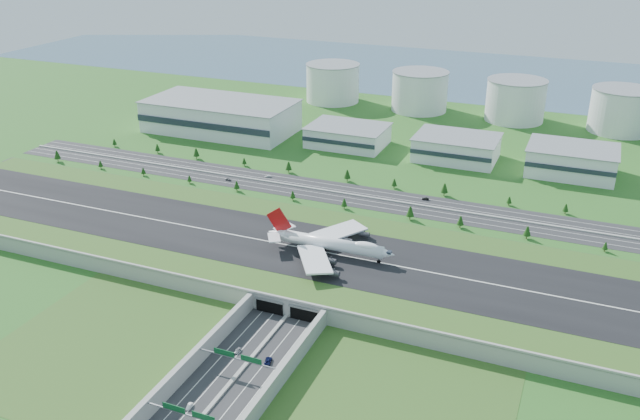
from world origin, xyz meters
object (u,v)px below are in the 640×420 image
at_px(car_2, 268,361).
at_px(car_4, 228,180).
at_px(car_1, 189,406).
at_px(boeing_747, 330,243).
at_px(car_7, 268,176).
at_px(car_0, 238,350).
at_px(fuel_tank_a, 333,83).
at_px(car_5, 425,199).

bearing_deg(car_2, car_4, -70.30).
bearing_deg(car_1, boeing_747, 76.20).
bearing_deg(car_4, car_1, -146.19).
height_order(car_1, car_7, car_7).
height_order(car_4, car_7, car_4).
bearing_deg(car_0, fuel_tank_a, 106.93).
distance_m(fuel_tank_a, car_7, 210.32).
height_order(boeing_747, car_2, boeing_747).
height_order(car_1, car_2, car_2).
relative_size(boeing_747, car_0, 16.35).
bearing_deg(fuel_tank_a, car_4, -86.92).
bearing_deg(boeing_747, fuel_tank_a, 110.60).
distance_m(boeing_747, car_5, 109.25).
height_order(car_2, car_5, car_2).
bearing_deg(car_5, car_2, -15.33).
bearing_deg(car_7, car_1, -3.22).
height_order(car_0, car_7, car_0).
xyz_separation_m(fuel_tank_a, car_4, (11.98, -223.06, -16.63)).
xyz_separation_m(boeing_747, car_1, (-8.10, -118.95, -13.28)).
distance_m(car_4, car_7, 27.20).
xyz_separation_m(car_0, car_1, (0.29, -37.14, -0.07)).
bearing_deg(car_4, car_0, -141.52).
relative_size(car_2, car_7, 1.25).
relative_size(car_0, car_7, 0.93).
height_order(fuel_tank_a, car_2, fuel_tank_a).
distance_m(car_0, car_1, 37.15).
distance_m(fuel_tank_a, car_1, 444.45).
distance_m(car_2, car_5, 190.05).
relative_size(car_0, car_1, 1.06).
bearing_deg(fuel_tank_a, car_7, -80.70).
xyz_separation_m(boeing_747, car_7, (-87.15, 103.70, -13.28)).
height_order(fuel_tank_a, car_5, fuel_tank_a).
xyz_separation_m(boeing_747, car_2, (6.46, -83.34, -13.15)).
bearing_deg(car_7, car_5, 68.43).
bearing_deg(boeing_747, car_5, 77.08).
bearing_deg(car_5, car_4, -92.38).
xyz_separation_m(fuel_tank_a, car_5, (143.98, -204.61, -16.65)).
height_order(boeing_747, car_1, boeing_747).
relative_size(car_5, car_7, 0.97).
distance_m(car_0, car_7, 201.53).
height_order(car_4, car_5, car_4).
xyz_separation_m(fuel_tank_a, car_1, (112.91, -429.55, -16.73)).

